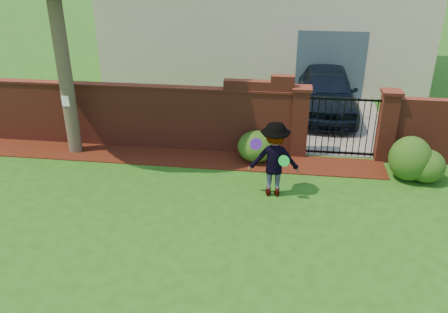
# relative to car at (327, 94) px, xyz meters

# --- Properties ---
(ground) EXTENTS (80.00, 80.00, 0.01)m
(ground) POSITION_rel_car_xyz_m (-3.32, -7.12, -0.77)
(ground) COLOR #215515
(ground) RESTS_ON ground
(mulch_bed) EXTENTS (11.10, 1.08, 0.03)m
(mulch_bed) POSITION_rel_car_xyz_m (-4.27, -3.79, -0.75)
(mulch_bed) COLOR #39130A
(mulch_bed) RESTS_ON ground
(brick_wall) EXTENTS (8.70, 0.31, 2.16)m
(brick_wall) POSITION_rel_car_xyz_m (-5.33, -3.12, 0.16)
(brick_wall) COLOR maroon
(brick_wall) RESTS_ON ground
(pillar_left) EXTENTS (0.50, 0.50, 1.88)m
(pillar_left) POSITION_rel_car_xyz_m (-0.92, -3.12, 0.19)
(pillar_left) COLOR maroon
(pillar_left) RESTS_ON ground
(pillar_right) EXTENTS (0.50, 0.50, 1.88)m
(pillar_right) POSITION_rel_car_xyz_m (1.28, -3.12, 0.19)
(pillar_right) COLOR maroon
(pillar_right) RESTS_ON ground
(iron_gate) EXTENTS (1.78, 0.03, 1.60)m
(iron_gate) POSITION_rel_car_xyz_m (0.18, -3.12, 0.09)
(iron_gate) COLOR black
(iron_gate) RESTS_ON ground
(driveway) EXTENTS (3.20, 8.00, 0.01)m
(driveway) POSITION_rel_car_xyz_m (0.18, 0.88, -0.76)
(driveway) COLOR slate
(driveway) RESTS_ON ground
(car) EXTENTS (1.84, 4.49, 1.53)m
(car) POSITION_rel_car_xyz_m (0.00, 0.00, 0.00)
(car) COLOR black
(car) RESTS_ON ground
(paper_notice) EXTENTS (0.20, 0.01, 0.28)m
(paper_notice) POSITION_rel_car_xyz_m (-6.92, -3.91, 0.74)
(paper_notice) COLOR white
(paper_notice) RESTS_ON tree
(shrub_left) EXTENTS (0.98, 0.98, 0.80)m
(shrub_left) POSITION_rel_car_xyz_m (-2.00, -3.65, -0.36)
(shrub_left) COLOR #1A4715
(shrub_left) RESTS_ON ground
(shrub_middle) EXTENTS (0.99, 0.99, 1.09)m
(shrub_middle) POSITION_rel_car_xyz_m (1.69, -4.18, -0.22)
(shrub_middle) COLOR #1A4715
(shrub_middle) RESTS_ON ground
(shrub_right) EXTENTS (0.89, 0.89, 0.79)m
(shrub_right) POSITION_rel_car_xyz_m (2.06, -4.22, -0.37)
(shrub_right) COLOR #1A4715
(shrub_right) RESTS_ON ground
(man) EXTENTS (1.17, 0.72, 1.74)m
(man) POSITION_rel_car_xyz_m (-1.50, -5.38, 0.11)
(man) COLOR gray
(man) RESTS_ON ground
(frisbee_purple) EXTENTS (0.27, 0.16, 0.26)m
(frisbee_purple) POSITION_rel_car_xyz_m (-1.90, -5.58, 0.56)
(frisbee_purple) COLOR #631EBF
(frisbee_purple) RESTS_ON man
(frisbee_green) EXTENTS (0.25, 0.12, 0.25)m
(frisbee_green) POSITION_rel_car_xyz_m (-1.28, -5.62, 0.22)
(frisbee_green) COLOR green
(frisbee_green) RESTS_ON man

